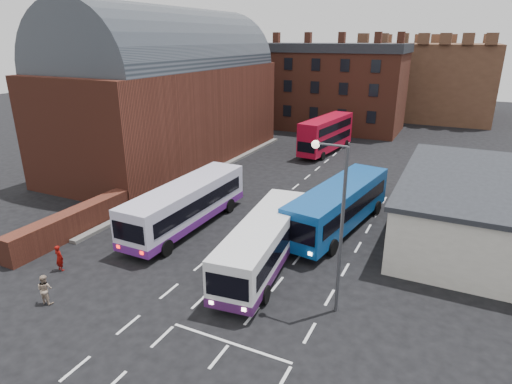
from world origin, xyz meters
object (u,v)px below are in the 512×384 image
at_px(bus_blue, 339,204).
at_px(pedestrian_red, 59,258).
at_px(bus_white_inbound, 264,240).
at_px(street_lamp, 336,215).
at_px(bus_white_outbound, 186,202).
at_px(bus_red_double, 326,134).
at_px(pedestrian_beige, 45,289).

height_order(bus_blue, pedestrian_red, bus_blue).
height_order(bus_white_inbound, street_lamp, street_lamp).
height_order(bus_white_outbound, street_lamp, street_lamp).
bearing_deg(bus_red_double, street_lamp, 114.67).
distance_m(bus_blue, pedestrian_red, 18.30).
relative_size(street_lamp, pedestrian_beige, 5.33).
height_order(bus_white_outbound, bus_blue, bus_blue).
distance_m(bus_white_inbound, bus_red_double, 28.23).
relative_size(bus_red_double, pedestrian_beige, 6.60).
height_order(bus_white_inbound, bus_red_double, bus_red_double).
xyz_separation_m(bus_red_double, street_lamp, (9.59, -30.20, 2.96)).
bearing_deg(pedestrian_red, bus_red_double, -95.88).
xyz_separation_m(bus_red_double, pedestrian_beige, (-3.75, -36.03, -1.41)).
distance_m(bus_white_outbound, street_lamp, 13.64).
xyz_separation_m(bus_white_outbound, pedestrian_beige, (-1.17, -11.05, -1.11)).
distance_m(bus_red_double, pedestrian_red, 33.90).
bearing_deg(street_lamp, bus_white_outbound, 156.80).
bearing_deg(bus_blue, pedestrian_beige, 63.04).
bearing_deg(pedestrian_red, bus_white_outbound, -107.05).
xyz_separation_m(bus_blue, pedestrian_beige, (-11.04, -15.39, -1.12)).
height_order(bus_white_inbound, pedestrian_beige, bus_white_inbound).
xyz_separation_m(bus_white_inbound, pedestrian_red, (-10.61, -5.56, -0.96)).
distance_m(bus_white_outbound, bus_red_double, 25.12).
distance_m(bus_red_double, pedestrian_beige, 36.25).
bearing_deg(bus_white_outbound, pedestrian_red, -110.50).
bearing_deg(pedestrian_beige, bus_white_inbound, -141.49).
xyz_separation_m(bus_white_inbound, street_lamp, (4.79, -2.39, 3.41)).
relative_size(bus_white_outbound, street_lamp, 1.39).
bearing_deg(bus_white_inbound, street_lamp, 147.14).
bearing_deg(bus_white_outbound, pedestrian_beige, -95.49).
relative_size(bus_blue, pedestrian_red, 7.64).
distance_m(bus_white_outbound, pedestrian_beige, 11.17).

